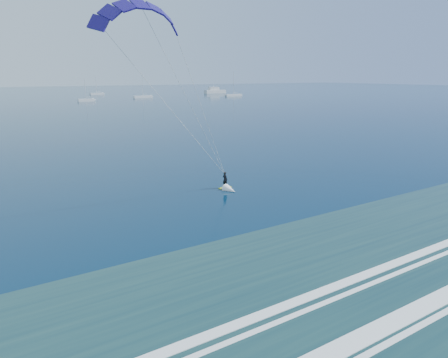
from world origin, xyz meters
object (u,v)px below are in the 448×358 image
kitesurfer_rig (190,104)px  sailboat_3 (86,100)px  sailboat_5 (143,97)px  motor_yacht (215,91)px  sailboat_6 (233,95)px  sailboat_4 (97,94)px

kitesurfer_rig → sailboat_3: kitesurfer_rig is taller
sailboat_3 → sailboat_5: (32.46, 12.94, 0.02)m
motor_yacht → sailboat_6: sailboat_6 is taller
sailboat_4 → sailboat_6: size_ratio=0.82×
sailboat_3 → sailboat_6: sailboat_6 is taller
sailboat_5 → sailboat_6: size_ratio=0.99×
sailboat_5 → kitesurfer_rig: bearing=-109.4°
sailboat_4 → sailboat_6: sailboat_6 is taller
motor_yacht → sailboat_3: sailboat_3 is taller
motor_yacht → sailboat_3: 99.92m
motor_yacht → sailboat_3: (-92.07, -38.80, -0.92)m
sailboat_4 → sailboat_6: (61.60, -58.55, 0.02)m
motor_yacht → sailboat_6: bearing=-104.5°
sailboat_3 → motor_yacht: bearing=22.9°
motor_yacht → sailboat_5: size_ratio=1.08×
sailboat_3 → sailboat_4: (20.84, 60.19, 0.00)m
sailboat_3 → sailboat_6: 82.46m
sailboat_3 → sailboat_5: sailboat_5 is taller
kitesurfer_rig → sailboat_5: (60.79, 172.32, -8.85)m
kitesurfer_rig → sailboat_3: (28.33, 159.38, -8.87)m
kitesurfer_rig → sailboat_3: size_ratio=1.80×
kitesurfer_rig → sailboat_4: bearing=77.4°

